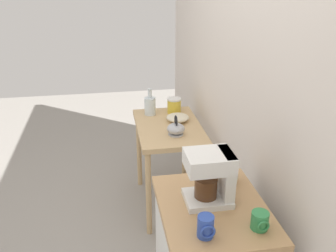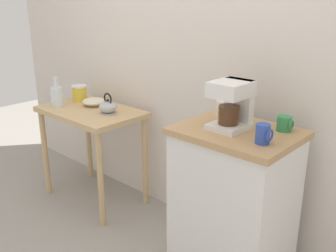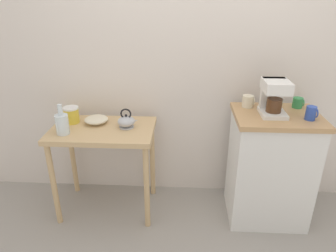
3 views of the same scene
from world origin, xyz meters
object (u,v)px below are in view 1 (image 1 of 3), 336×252
at_px(coffee_maker, 213,175).
at_px(mug_blue, 206,227).
at_px(canister_enamel, 174,105).
at_px(mug_small_cream, 230,174).
at_px(bowl_stoneware, 178,118).
at_px(glass_carafe_vase, 150,105).
at_px(teakettle, 176,129).
at_px(mug_tall_green, 260,221).

relative_size(coffee_maker, mug_blue, 2.62).
xyz_separation_m(canister_enamel, mug_small_cream, (1.42, 0.03, 0.13)).
height_order(canister_enamel, mug_blue, mug_blue).
height_order(bowl_stoneware, glass_carafe_vase, glass_carafe_vase).
height_order(bowl_stoneware, mug_blue, mug_blue).
xyz_separation_m(teakettle, mug_blue, (1.35, -0.14, 0.15)).
bearing_deg(bowl_stoneware, coffee_maker, -4.32).
relative_size(mug_tall_green, mug_small_cream, 0.90).
distance_m(coffee_maker, mug_tall_green, 0.29).
bearing_deg(teakettle, mug_blue, -5.72).
bearing_deg(canister_enamel, glass_carafe_vase, -88.50).
bearing_deg(mug_small_cream, mug_tall_green, 0.88).
height_order(mug_tall_green, mug_blue, mug_blue).
bearing_deg(coffee_maker, teakettle, 178.06).
bearing_deg(bowl_stoneware, mug_tall_green, 1.54).
bearing_deg(canister_enamel, bowl_stoneware, -2.22).
bearing_deg(mug_blue, teakettle, 174.28).
distance_m(coffee_maker, mug_blue, 0.28).
bearing_deg(mug_tall_green, mug_blue, -87.52).
relative_size(bowl_stoneware, mug_blue, 1.92).
height_order(canister_enamel, coffee_maker, coffee_maker).
bearing_deg(mug_blue, mug_small_cream, 149.05).
bearing_deg(teakettle, mug_small_cream, 6.18).
height_order(teakettle, mug_small_cream, mug_small_cream).
distance_m(canister_enamel, mug_small_cream, 1.42).
relative_size(bowl_stoneware, mug_tall_green, 2.28).
xyz_separation_m(teakettle, canister_enamel, (-0.47, 0.07, 0.02)).
bearing_deg(coffee_maker, mug_tall_green, 31.89).
distance_m(teakettle, mug_tall_green, 1.35).
bearing_deg(mug_blue, coffee_maker, 158.29).
distance_m(glass_carafe_vase, mug_small_cream, 1.44).
height_order(glass_carafe_vase, coffee_maker, coffee_maker).
xyz_separation_m(mug_small_cream, mug_blue, (0.40, -0.24, 0.00)).
distance_m(teakettle, canister_enamel, 0.47).
height_order(teakettle, coffee_maker, coffee_maker).
bearing_deg(glass_carafe_vase, coffee_maker, 3.82).
xyz_separation_m(mug_tall_green, mug_blue, (0.01, -0.24, 0.01)).
height_order(glass_carafe_vase, mug_small_cream, mug_small_cream).
distance_m(glass_carafe_vase, coffee_maker, 1.58).
height_order(mug_tall_green, mug_small_cream, mug_small_cream).
relative_size(glass_carafe_vase, mug_small_cream, 2.53).
relative_size(coffee_maker, mug_small_cream, 2.80).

